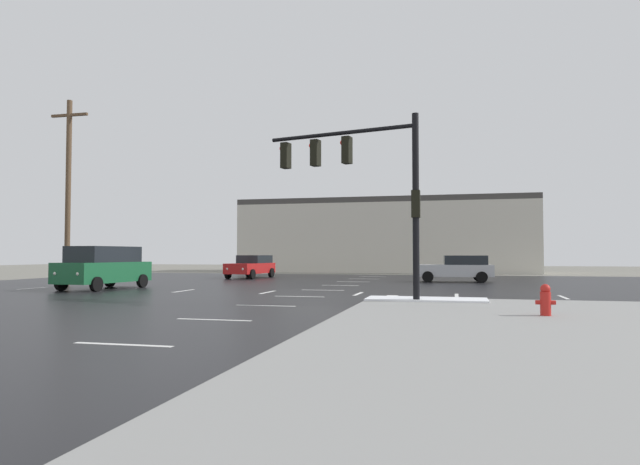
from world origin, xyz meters
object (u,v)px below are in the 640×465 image
object	(u,v)px
traffic_signal_mast	(365,175)
utility_pole_far	(68,188)
sedan_silver	(457,268)
suv_green	(104,267)
sedan_red	(252,266)
fire_hydrant	(546,300)

from	to	relation	value
traffic_signal_mast	utility_pole_far	size ratio (longest dim) A/B	0.62
sedan_silver	suv_green	size ratio (longest dim) A/B	0.93
sedan_red	traffic_signal_mast	bearing A→B (deg)	37.25
fire_hydrant	sedan_silver	bearing A→B (deg)	96.23
traffic_signal_mast	suv_green	distance (m)	14.44
traffic_signal_mast	utility_pole_far	bearing A→B (deg)	-8.68
fire_hydrant	sedan_silver	xyz separation A→B (m)	(-2.12, 19.41, 0.32)
fire_hydrant	sedan_red	size ratio (longest dim) A/B	0.17
fire_hydrant	sedan_red	world-z (taller)	sedan_red
fire_hydrant	sedan_silver	size ratio (longest dim) A/B	0.17
suv_green	sedan_red	bearing A→B (deg)	174.90
utility_pole_far	sedan_silver	bearing A→B (deg)	22.91
sedan_silver	sedan_red	bearing A→B (deg)	-13.15
traffic_signal_mast	suv_green	bearing A→B (deg)	-5.62
sedan_silver	suv_green	distance (m)	19.70
traffic_signal_mast	utility_pole_far	world-z (taller)	utility_pole_far
sedan_red	suv_green	distance (m)	13.60
traffic_signal_mast	sedan_red	world-z (taller)	traffic_signal_mast
sedan_silver	utility_pole_far	xyz separation A→B (m)	(-20.26, -8.56, 4.36)
traffic_signal_mast	utility_pole_far	distance (m)	18.51
fire_hydrant	suv_green	size ratio (longest dim) A/B	0.16
sedan_silver	utility_pole_far	bearing A→B (deg)	19.76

